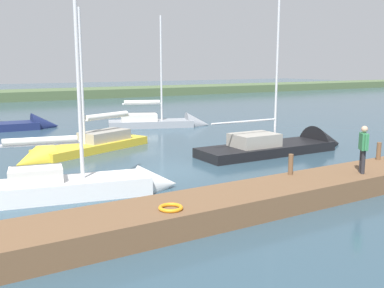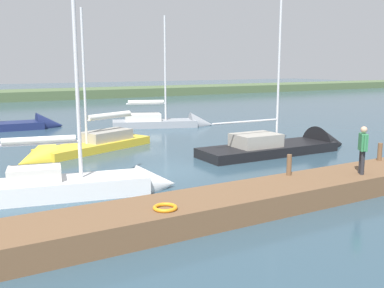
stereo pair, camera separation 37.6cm
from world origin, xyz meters
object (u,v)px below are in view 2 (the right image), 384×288
at_px(sailboat_behind_pier, 169,124).
at_px(person_on_dock, 363,147).
at_px(mooring_post_far, 380,152).
at_px(sailboat_outer_mooring, 79,150).
at_px(mooring_post_near, 289,165).
at_px(life_ring_buoy, 165,208).
at_px(sailboat_near_dock, 86,188).
at_px(sailboat_mid_channel, 293,148).
at_px(sailboat_far_left, 6,127).

relative_size(sailboat_behind_pier, person_on_dock, 5.24).
bearing_deg(mooring_post_far, sailboat_behind_pier, -88.52).
relative_size(sailboat_outer_mooring, person_on_dock, 4.86).
distance_m(mooring_post_near, sailboat_behind_pier, 18.21).
height_order(life_ring_buoy, sailboat_behind_pier, sailboat_behind_pier).
xyz_separation_m(mooring_post_near, sailboat_near_dock, (6.16, -3.53, -0.83)).
height_order(mooring_post_near, sailboat_mid_channel, sailboat_mid_channel).
bearing_deg(mooring_post_near, sailboat_outer_mooring, -68.65).
bearing_deg(mooring_post_near, life_ring_buoy, 12.11).
relative_size(life_ring_buoy, sailboat_behind_pier, 0.07).
relative_size(sailboat_far_left, sailboat_behind_pier, 1.21).
height_order(sailboat_far_left, sailboat_near_dock, sailboat_far_left).
height_order(mooring_post_far, sailboat_far_left, sailboat_far_left).
relative_size(sailboat_outer_mooring, sailboat_far_left, 0.77).
relative_size(mooring_post_near, life_ring_buoy, 1.11).
bearing_deg(life_ring_buoy, mooring_post_near, -167.89).
height_order(sailboat_mid_channel, sailboat_far_left, sailboat_far_left).
xyz_separation_m(mooring_post_far, sailboat_outer_mooring, (9.11, -10.99, -0.90)).
relative_size(mooring_post_far, sailboat_near_dock, 0.09).
bearing_deg(person_on_dock, mooring_post_near, -169.72).
bearing_deg(mooring_post_near, sailboat_behind_pier, -103.85).
height_order(mooring_post_far, sailboat_mid_channel, sailboat_mid_channel).
distance_m(mooring_post_near, life_ring_buoy, 5.52).
distance_m(mooring_post_near, sailboat_outer_mooring, 11.83).
xyz_separation_m(mooring_post_far, person_on_dock, (2.48, 1.14, 0.62)).
bearing_deg(mooring_post_far, sailboat_outer_mooring, -50.35).
height_order(mooring_post_near, sailboat_outer_mooring, sailboat_outer_mooring).
bearing_deg(sailboat_behind_pier, life_ring_buoy, -97.83).
xyz_separation_m(sailboat_mid_channel, sailboat_far_left, (12.10, -15.95, 0.01)).
distance_m(sailboat_far_left, sailboat_behind_pier, 11.57).
bearing_deg(sailboat_outer_mooring, sailboat_behind_pier, -165.38).
bearing_deg(life_ring_buoy, person_on_dock, -179.87).
relative_size(mooring_post_far, life_ring_buoy, 1.08).
bearing_deg(sailboat_outer_mooring, life_ring_buoy, 61.84).
xyz_separation_m(life_ring_buoy, sailboat_mid_channel, (-11.06, -7.07, -0.59)).
xyz_separation_m(sailboat_far_left, person_on_dock, (-8.75, 23.01, 1.50)).
height_order(sailboat_mid_channel, sailboat_near_dock, sailboat_mid_channel).
xyz_separation_m(life_ring_buoy, sailboat_behind_pier, (-9.74, -18.82, -0.57)).
height_order(life_ring_buoy, person_on_dock, person_on_dock).
xyz_separation_m(life_ring_buoy, sailboat_far_left, (1.03, -23.03, -0.58)).
relative_size(sailboat_outer_mooring, sailboat_behind_pier, 0.93).
bearing_deg(sailboat_near_dock, person_on_dock, -17.07).
distance_m(sailboat_far_left, sailboat_near_dock, 18.34).
distance_m(life_ring_buoy, sailboat_near_dock, 4.77).
distance_m(life_ring_buoy, person_on_dock, 7.77).
height_order(sailboat_outer_mooring, sailboat_mid_channel, sailboat_mid_channel).
bearing_deg(person_on_dock, sailboat_outer_mooring, 154.95).
relative_size(life_ring_buoy, sailboat_near_dock, 0.08).
relative_size(mooring_post_far, person_on_dock, 0.42).
height_order(sailboat_outer_mooring, sailboat_near_dock, sailboat_near_dock).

